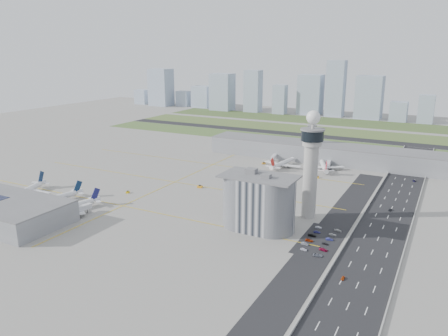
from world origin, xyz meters
The scene contains 63 objects.
ground centered at (0.00, 0.00, 0.00)m, with size 1000.00×1000.00×0.00m, color #9B9890.
grass_strip_0 centered at (-20.00, 225.00, 0.04)m, with size 480.00×50.00×0.08m, color #506C33.
grass_strip_1 centered at (-20.00, 300.00, 0.04)m, with size 480.00×60.00×0.08m, color #4E6731.
grass_strip_2 centered at (-20.00, 380.00, 0.04)m, with size 480.00×70.00×0.08m, color #475A2B.
runway centered at (-20.00, 262.00, 0.06)m, with size 480.00×22.00×0.10m, color black.
highway centered at (115.00, 0.00, 0.05)m, with size 28.00×500.00×0.10m, color black.
barrier_left centered at (101.00, 0.00, 0.60)m, with size 0.60×500.00×1.20m, color #9E9E99.
barrier_right centered at (129.00, 0.00, 0.60)m, with size 0.60×500.00×1.20m, color #9E9E99.
landside_road centered at (90.00, -10.00, 0.04)m, with size 18.00×260.00×0.08m, color black.
parking_lot centered at (88.00, -22.00, 0.05)m, with size 20.00×44.00×0.10m, color black.
taxiway_line_h_0 centered at (-40.00, -30.00, 0.01)m, with size 260.00×0.60×0.01m, color yellow.
taxiway_line_h_1 centered at (-40.00, 30.00, 0.01)m, with size 260.00×0.60×0.01m, color yellow.
taxiway_line_h_2 centered at (-40.00, 90.00, 0.01)m, with size 260.00×0.60×0.01m, color yellow.
taxiway_line_v centered at (-40.00, 30.00, 0.01)m, with size 0.60×260.00×0.01m, color yellow.
control_tower centered at (72.00, 8.00, 35.04)m, with size 14.00×14.00×64.50m.
secondary_tower centered at (30.00, 150.00, 18.80)m, with size 8.60×8.60×31.90m.
admin_building centered at (51.99, -22.00, 15.30)m, with size 42.00×24.00×33.50m.
terminal_pier centered at (40.00, 148.00, 7.90)m, with size 210.00×32.00×15.80m.
near_terminal centered at (-88.07, -82.02, 6.43)m, with size 84.00×42.00×13.00m.
airplane_near_a centered at (-113.05, -45.27, 6.09)m, with size 43.50×36.98×12.18m, color white, non-canonical shape.
airplane_near_b centered at (-83.48, -46.32, 5.57)m, with size 39.82×33.85×11.15m, color white, non-canonical shape.
airplane_near_c centered at (-62.29, -52.61, 5.56)m, with size 39.73×33.77×11.13m, color white, non-canonical shape.
airplane_far_a centered at (16.97, 111.42, 5.63)m, with size 40.21×34.18×11.26m, color white, non-canonical shape.
airplane_far_b centered at (50.54, 119.67, 5.67)m, with size 40.50×34.43×11.34m, color white, non-canonical shape.
jet_bridge_near_0 centered at (-113.00, -61.00, 2.85)m, with size 14.00×3.00×5.70m, color silver, non-canonical shape.
jet_bridge_near_1 centered at (-83.00, -61.00, 2.85)m, with size 14.00×3.00×5.70m, color silver, non-canonical shape.
jet_bridge_near_2 centered at (-53.00, -61.00, 2.85)m, with size 14.00×3.00×5.70m, color silver, non-canonical shape.
jet_bridge_far_0 centered at (2.00, 132.00, 2.85)m, with size 14.00×3.00×5.70m, color silver, non-canonical shape.
jet_bridge_far_1 centered at (52.00, 132.00, 2.85)m, with size 14.00×3.00×5.70m, color silver, non-canonical shape.
tug_0 centered at (-96.47, -48.66, 0.84)m, with size 2.00×2.91×1.69m, color gold, non-canonical shape.
tug_1 centered at (-86.15, -31.04, 0.86)m, with size 2.03×2.95×1.71m, color gold, non-canonical shape.
tug_2 centered at (-54.52, -7.62, 0.79)m, with size 1.87×2.73×1.58m, color yellow, non-canonical shape.
tug_3 centered at (-15.67, 26.63, 1.04)m, with size 2.47×3.59×2.08m, color orange, non-canonical shape.
tug_4 centered at (-0.97, 112.27, 0.93)m, with size 2.20×3.20×1.86m, color orange, non-canonical shape.
tug_5 centered at (53.60, 92.34, 0.81)m, with size 1.91×2.78×1.61m, color gold, non-canonical shape.
car_lot_0 centered at (84.16, -38.09, 0.59)m, with size 1.39×3.44×1.17m, color white.
car_lot_1 centered at (82.59, -31.47, 0.66)m, with size 1.39×3.98×1.31m, color slate.
car_lot_2 centered at (83.34, -26.25, 0.59)m, with size 1.97×4.26×1.18m, color #AF310A.
car_lot_3 centered at (82.75, -19.22, 0.65)m, with size 1.82×4.48×1.30m, color black.
car_lot_4 centered at (83.77, -13.61, 0.64)m, with size 1.51×3.76×1.28m, color navy.
car_lot_5 centered at (82.61, -6.80, 0.58)m, with size 1.22×3.51×1.16m, color silver.
car_lot_6 centered at (92.24, -41.27, 0.65)m, with size 2.17×4.71×1.31m, color slate.
car_lot_7 centered at (92.99, -33.81, 0.64)m, with size 1.80×4.42×1.28m, color maroon.
car_lot_8 centered at (91.84, -26.37, 0.55)m, with size 1.29×3.21×1.09m, color black.
car_lot_9 centered at (92.45, -20.06, 0.64)m, with size 1.36×3.91×1.29m, color navy.
car_lot_10 centered at (92.34, -13.07, 0.55)m, with size 1.82×3.95×1.10m, color silver.
car_lot_11 centered at (93.56, -6.10, 0.59)m, with size 1.66×4.09×1.19m, color #AFAFAF.
car_hw_0 centered at (108.25, -57.74, 0.56)m, with size 1.33×3.29×1.12m, color #B33F0D.
car_hw_1 centered at (114.56, 41.78, 0.61)m, with size 1.28×3.68×1.21m, color black.
car_hw_2 centered at (121.92, 117.54, 0.58)m, with size 1.91×4.15×1.15m, color #1D1848.
car_hw_4 centered at (108.21, 182.10, 0.64)m, with size 1.52×3.78×1.29m, color #949596.
skyline_bldg_0 centered at (-377.77, 421.70, 13.25)m, with size 24.05×19.24×26.50m, color #9EADC1.
skyline_bldg_1 centered at (-331.22, 417.61, 32.80)m, with size 37.63×30.10×65.60m, color #9EADC1.
skyline_bldg_2 centered at (-291.25, 430.16, 13.39)m, with size 22.81×18.25×26.79m, color #9EADC1.
skyline_bldg_3 centered at (-252.58, 431.35, 18.47)m, with size 32.30×25.84×36.93m, color #9EADC1.
skyline_bldg_4 centered at (-204.47, 415.19, 30.18)m, with size 35.81×28.65×60.36m, color #9EADC1.
skyline_bldg_5 centered at (-150.11, 419.66, 33.44)m, with size 25.49×20.39×66.89m, color #9EADC1.
skyline_bldg_6 centered at (-102.68, 417.90, 22.60)m, with size 20.04×16.03×45.20m, color #9EADC1.
skyline_bldg_7 centered at (-59.44, 436.89, 30.61)m, with size 35.76×28.61×61.22m, color #9EADC1.
skyline_bldg_8 centered at (-19.42, 431.56, 41.69)m, with size 26.33×21.06×83.39m, color #9EADC1.
skyline_bldg_9 centered at (30.27, 432.32, 31.06)m, with size 36.96×29.57×62.11m, color #9EADC1.
skyline_bldg_10 centered at (73.27, 423.68, 13.87)m, with size 23.01×18.41×27.75m, color #9EADC1.
skyline_bldg_11 centered at (108.28, 423.34, 19.48)m, with size 20.22×16.18×38.97m, color #9EADC1.
Camera 1 is at (142.68, -234.78, 97.47)m, focal length 35.00 mm.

